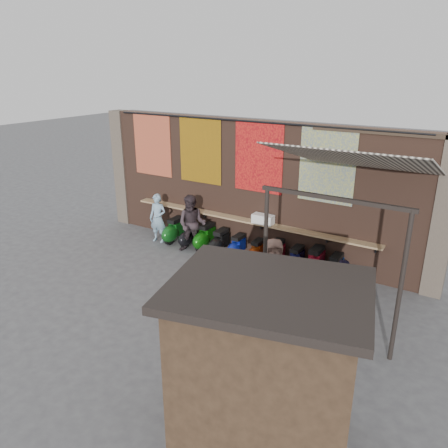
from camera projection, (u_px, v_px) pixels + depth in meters
name	position (u px, v px, depth m)	size (l,w,h in m)	color
ground	(202.00, 285.00, 11.51)	(70.00, 70.00, 0.00)	#474749
brick_wall	(252.00, 188.00, 12.98)	(10.00, 0.40, 4.00)	brown
pier_left	(124.00, 168.00, 15.55)	(0.50, 0.50, 4.00)	#4C4238
pier_right	(444.00, 219.00, 10.41)	(0.50, 0.50, 4.00)	#4C4238
eating_counter	(246.00, 220.00, 12.99)	(8.00, 0.32, 0.05)	#9E7A51
shelf_box	(263.00, 219.00, 12.62)	(0.62, 0.30, 0.27)	white
tapestry_redgold	(152.00, 145.00, 14.24)	(1.50, 0.02, 2.00)	maroon
tapestry_sun	(200.00, 151.00, 13.30)	(1.50, 0.02, 2.00)	orange
tapestry_orange	(259.00, 157.00, 12.31)	(1.50, 0.02, 2.00)	red
tapestry_multi	(327.00, 165.00, 11.32)	(1.50, 0.02, 2.00)	#2B469E
hang_rail	(250.00, 121.00, 12.12)	(0.06, 0.06, 9.50)	black
scooter_stool_0	(174.00, 230.00, 14.17)	(0.38, 0.84, 0.80)	#105217
scooter_stool_1	(189.00, 236.00, 13.88)	(0.32, 0.72, 0.68)	black
scooter_stool_2	(205.00, 237.00, 13.63)	(0.38, 0.85, 0.81)	#0E530B
scooter_stool_3	(220.00, 242.00, 13.29)	(0.36, 0.79, 0.75)	black
scooter_stool_4	(237.00, 247.00, 13.03)	(0.33, 0.72, 0.69)	navy
scooter_stool_5	(257.00, 252.00, 12.70)	(0.32, 0.71, 0.68)	maroon
scooter_stool_6	(275.00, 255.00, 12.36)	(0.37, 0.83, 0.79)	#A90D22
scooter_stool_7	(296.00, 260.00, 12.14)	(0.34, 0.75, 0.72)	#14164D
scooter_stool_8	(315.00, 263.00, 11.84)	(0.39, 0.86, 0.82)	maroon
scooter_stool_9	(335.00, 268.00, 11.59)	(0.35, 0.77, 0.73)	navy
diner_left	(158.00, 218.00, 14.09)	(0.58, 0.38, 1.60)	#81A2BC
diner_right	(192.00, 224.00, 13.23)	(0.88, 0.69, 1.82)	#31262B
shopper_navy	(342.00, 296.00, 9.27)	(0.98, 0.41, 1.67)	#1D1632
shopper_grey	(309.00, 297.00, 9.27)	(1.05, 0.60, 1.62)	#5A5B5F
shopper_tan	(273.00, 274.00, 10.13)	(0.86, 0.56, 1.76)	#7C594F
market_stall	(266.00, 373.00, 6.26)	(2.39, 1.79, 2.59)	black
stall_roof	(269.00, 289.00, 5.79)	(2.67, 2.06, 0.12)	black
stall_sign	(281.00, 306.00, 6.88)	(1.20, 0.04, 0.50)	gold
stall_shelf	(278.00, 355.00, 7.20)	(1.98, 0.10, 0.06)	#473321
awning_canvas	(359.00, 160.00, 9.28)	(3.20, 3.40, 0.03)	beige
awning_ledger	(379.00, 132.00, 10.41)	(3.30, 0.08, 0.12)	#33261C
awning_header	(334.00, 198.00, 8.24)	(3.00, 0.08, 0.08)	black
awning_post_left	(265.00, 256.00, 9.46)	(0.09, 0.09, 3.10)	black
awning_post_right	(400.00, 289.00, 8.08)	(0.09, 0.09, 3.10)	black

